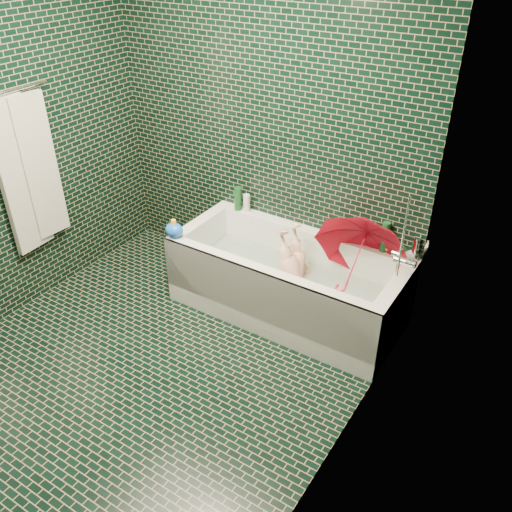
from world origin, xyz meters
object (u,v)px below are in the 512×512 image
Objects in this scene: bathtub at (286,288)px; child at (295,276)px; rubber_duck at (391,247)px; bath_toy at (174,230)px; umbrella at (356,260)px.

bathtub is 2.15× the size of child.
rubber_duck is 0.64× the size of bath_toy.
umbrella is at bearing -135.77° from rubber_duck.
child is 0.96m from bath_toy.
umbrella reaches higher than bathtub.
rubber_duck is at bearing 132.54° from child.
bath_toy is at bearing -159.96° from bathtub.
rubber_duck reaches higher than child.
child is 4.58× the size of bath_toy.
rubber_duck is 1.57m from bath_toy.
umbrella is (0.44, 0.05, 0.27)m from child.
bath_toy is (-0.80, -0.29, 0.40)m from bathtub.
umbrella is at bearing 10.62° from bathtub.
umbrella reaches higher than child.
bathtub is 9.86× the size of bath_toy.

